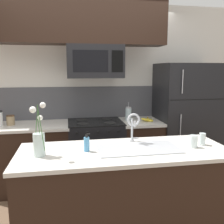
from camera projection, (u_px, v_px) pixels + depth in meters
ground_plane at (105, 219)px, 2.78m from camera, size 10.00×10.00×0.00m
rear_partition at (112, 92)px, 3.86m from camera, size 5.20×0.10×2.60m
splash_band at (93, 102)px, 3.78m from camera, size 3.29×0.01×0.48m
back_counter_left at (33, 157)px, 3.43m from camera, size 1.02×0.65×0.91m
back_counter_right at (140, 151)px, 3.69m from camera, size 0.59×0.65×0.91m
stove_range at (96, 153)px, 3.58m from camera, size 0.76×0.64×0.93m
microwave at (95, 62)px, 3.34m from camera, size 0.74×0.40×0.43m
upper_cabinet_band at (78, 21)px, 3.19m from camera, size 2.30×0.34×0.60m
refrigerator at (186, 122)px, 3.77m from camera, size 0.88×0.74×1.73m
storage_jar_medium at (11, 120)px, 3.33m from camera, size 0.11×0.11×0.13m
banana_bunch at (148, 120)px, 3.57m from camera, size 0.19×0.13×0.08m
french_press at (128, 114)px, 3.63m from camera, size 0.09×0.09×0.27m
island_counter at (124, 195)px, 2.39m from camera, size 1.96×0.76×0.91m
kitchen_sink at (138, 156)px, 2.35m from camera, size 0.76×0.40×0.16m
sink_faucet at (133, 124)px, 2.50m from camera, size 0.14×0.14×0.31m
dish_soap_bottle at (87, 144)px, 2.25m from camera, size 0.06×0.05×0.16m
drinking_glass at (193, 141)px, 2.37m from camera, size 0.08×0.08×0.12m
spare_glass at (202, 139)px, 2.45m from camera, size 0.06×0.06×0.12m
flower_vase at (39, 141)px, 2.12m from camera, size 0.15×0.16×0.47m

